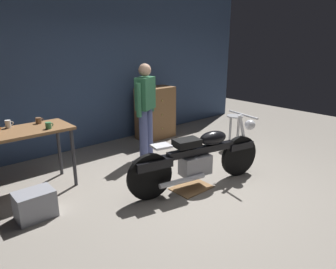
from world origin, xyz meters
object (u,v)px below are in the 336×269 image
object	(u,v)px
mug_white_ceramic	(8,124)
mug_brown_stoneware	(39,120)
motorcycle	(199,157)
shop_stool	(235,123)
mug_green_speckled	(49,125)
storage_bin	(35,204)
person_standing	(146,106)
wooden_dresser	(155,113)

from	to	relation	value
mug_white_ceramic	mug_brown_stoneware	world-z (taller)	mug_white_ceramic
motorcycle	shop_stool	size ratio (longest dim) A/B	3.37
motorcycle	mug_brown_stoneware	size ratio (longest dim) A/B	19.26
shop_stool	mug_brown_stoneware	world-z (taller)	mug_brown_stoneware
motorcycle	mug_green_speckled	distance (m)	2.13
motorcycle	mug_green_speckled	xyz separation A→B (m)	(-1.62, 1.29, 0.50)
shop_stool	storage_bin	size ratio (longest dim) A/B	1.45
motorcycle	person_standing	xyz separation A→B (m)	(0.17, 1.49, 0.48)
mug_brown_stoneware	person_standing	bearing A→B (deg)	-5.42
storage_bin	motorcycle	bearing A→B (deg)	-18.77
mug_green_speckled	mug_brown_stoneware	distance (m)	0.37
motorcycle	mug_brown_stoneware	bearing A→B (deg)	146.26
shop_stool	mug_brown_stoneware	xyz separation A→B (m)	(-3.41, 0.92, 0.44)
motorcycle	mug_brown_stoneware	distance (m)	2.37
motorcycle	mug_brown_stoneware	world-z (taller)	motorcycle
person_standing	mug_green_speckled	size ratio (longest dim) A/B	15.40
motorcycle	wooden_dresser	distance (m)	2.44
motorcycle	person_standing	world-z (taller)	person_standing
mug_green_speckled	mug_brown_stoneware	xyz separation A→B (m)	(-0.00, 0.37, -0.00)
motorcycle	shop_stool	world-z (taller)	motorcycle
shop_stool	storage_bin	distance (m)	3.89
wooden_dresser	mug_white_ceramic	size ratio (longest dim) A/B	9.98
mug_white_ceramic	mug_green_speckled	bearing A→B (deg)	-45.23
wooden_dresser	shop_stool	bearing A→B (deg)	-61.90
person_standing	storage_bin	size ratio (longest dim) A/B	3.80
person_standing	mug_brown_stoneware	world-z (taller)	person_standing
mug_green_speckled	shop_stool	bearing A→B (deg)	-9.23
shop_stool	wooden_dresser	bearing A→B (deg)	118.10
motorcycle	mug_green_speckled	bearing A→B (deg)	153.35
person_standing	mug_white_ceramic	size ratio (longest dim) A/B	15.15
person_standing	shop_stool	bearing A→B (deg)	129.98
shop_stool	motorcycle	bearing A→B (deg)	-157.65
wooden_dresser	storage_bin	size ratio (longest dim) A/B	2.50
mug_green_speckled	mug_brown_stoneware	bearing A→B (deg)	90.53
wooden_dresser	mug_brown_stoneware	bearing A→B (deg)	-167.66
shop_stool	mug_brown_stoneware	bearing A→B (deg)	164.87
motorcycle	wooden_dresser	bearing A→B (deg)	77.89
person_standing	shop_stool	size ratio (longest dim) A/B	2.61
person_standing	storage_bin	xyz separation A→B (m)	(-2.26, -0.77, -0.76)
shop_stool	mug_white_ceramic	world-z (taller)	mug_white_ceramic
motorcycle	mug_white_ceramic	world-z (taller)	mug_white_ceramic
shop_stool	mug_brown_stoneware	distance (m)	3.56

